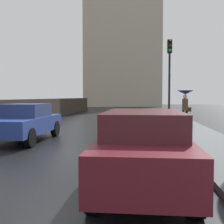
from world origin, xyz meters
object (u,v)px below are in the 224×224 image
(car_blue_near_kerb, at_px, (25,122))
(car_maroon_mid_road, at_px, (143,146))
(pedestrian_with_umbrella_near, at_px, (185,98))
(traffic_light, at_px, (170,67))

(car_blue_near_kerb, xyz_separation_m, car_maroon_mid_road, (4.55, -5.40, 0.02))
(car_maroon_mid_road, bearing_deg, car_blue_near_kerb, 130.81)
(car_blue_near_kerb, distance_m, pedestrian_with_umbrella_near, 8.96)
(car_blue_near_kerb, distance_m, car_maroon_mid_road, 7.06)
(car_blue_near_kerb, height_order, pedestrian_with_umbrella_near, pedestrian_with_umbrella_near)
(traffic_light, bearing_deg, pedestrian_with_umbrella_near, -28.08)
(car_maroon_mid_road, bearing_deg, pedestrian_with_umbrella_near, 77.68)
(car_maroon_mid_road, bearing_deg, traffic_light, 82.29)
(car_maroon_mid_road, distance_m, traffic_light, 11.73)
(pedestrian_with_umbrella_near, distance_m, traffic_light, 2.05)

